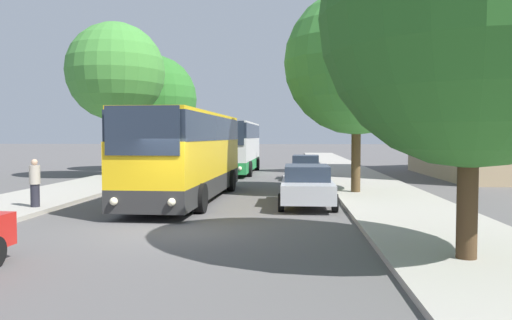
# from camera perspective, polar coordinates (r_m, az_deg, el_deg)

# --- Properties ---
(ground_plane) EXTENTS (300.00, 300.00, 0.00)m
(ground_plane) POSITION_cam_1_polar(r_m,az_deg,el_deg) (13.85, -9.09, -7.99)
(ground_plane) COLOR #565454
(ground_plane) RESTS_ON ground
(sidewalk_right) EXTENTS (4.00, 120.00, 0.15)m
(sidewalk_right) POSITION_cam_1_polar(r_m,az_deg,el_deg) (14.03, 20.27, -7.67)
(sidewalk_right) COLOR #A39E93
(sidewalk_right) RESTS_ON ground_plane
(bus_front) EXTENTS (3.03, 11.26, 3.48)m
(bus_front) POSITION_cam_1_polar(r_m,az_deg,el_deg) (20.15, -7.80, 0.68)
(bus_front) COLOR #2D2D2D
(bus_front) RESTS_ON ground_plane
(bus_middle) EXTENTS (2.84, 10.37, 3.51)m
(bus_middle) POSITION_cam_1_polar(r_m,az_deg,el_deg) (34.65, -2.29, 1.57)
(bus_middle) COLOR #238942
(bus_middle) RESTS_ON ground_plane
(parked_car_right_near) EXTENTS (2.04, 4.58, 1.49)m
(parked_car_right_near) POSITION_cam_1_polar(r_m,az_deg,el_deg) (18.46, 5.83, -2.85)
(parked_car_right_near) COLOR #B7B7BC
(parked_car_right_near) RESTS_ON ground_plane
(parked_car_right_far) EXTENTS (2.09, 3.99, 1.43)m
(parked_car_right_far) POSITION_cam_1_polar(r_m,az_deg,el_deg) (29.93, 5.71, -0.77)
(parked_car_right_far) COLOR slate
(parked_car_right_far) RESTS_ON ground_plane
(pedestrian_waiting_far) EXTENTS (0.36, 0.36, 1.64)m
(pedestrian_waiting_far) POSITION_cam_1_polar(r_m,az_deg,el_deg) (18.66, -23.96, -2.41)
(pedestrian_waiting_far) COLOR #23232D
(pedestrian_waiting_far) RESTS_ON sidewalk_left
(tree_left_near) EXTENTS (5.88, 5.88, 9.24)m
(tree_left_near) POSITION_cam_1_polar(r_m,az_deg,el_deg) (31.63, -15.75, 9.66)
(tree_left_near) COLOR #513D23
(tree_left_near) RESTS_ON sidewalk_left
(tree_left_far) EXTENTS (6.39, 6.39, 8.38)m
(tree_left_far) POSITION_cam_1_polar(r_m,az_deg,el_deg) (37.83, -11.66, 6.86)
(tree_left_far) COLOR #47331E
(tree_left_far) RESTS_ON sidewalk_left
(tree_right_near) EXTENTS (6.26, 6.26, 8.74)m
(tree_right_near) POSITION_cam_1_polar(r_m,az_deg,el_deg) (22.27, 11.45, 10.90)
(tree_right_near) COLOR #513D23
(tree_right_near) RESTS_ON sidewalk_right
(tree_right_mid) EXTENTS (5.90, 5.90, 7.68)m
(tree_right_mid) POSITION_cam_1_polar(r_m,az_deg,el_deg) (10.89, 23.36, 14.76)
(tree_right_mid) COLOR #47331E
(tree_right_mid) RESTS_ON sidewalk_right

